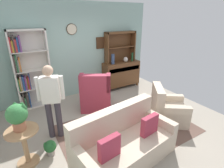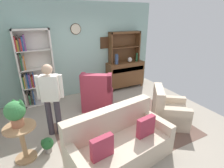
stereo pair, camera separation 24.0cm
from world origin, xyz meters
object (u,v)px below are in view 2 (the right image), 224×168
at_px(vase_round, 130,60).
at_px(person_reading, 51,96).
at_px(sideboard_hutch, 124,43).
at_px(potted_plant_large, 16,112).
at_px(sideboard, 125,74).
at_px(bottle_wine, 137,57).
at_px(armchair_floral, 168,112).
at_px(wingback_chair, 98,95).
at_px(couch_floral, 119,144).
at_px(potted_plant_small, 47,144).
at_px(bookshelf, 33,70).
at_px(vase_tall, 117,59).
at_px(plant_stand, 22,139).

xyz_separation_m(vase_round, person_reading, (-2.83, -1.51, -0.10)).
bearing_deg(sideboard_hutch, potted_plant_large, -147.36).
height_order(sideboard, bottle_wine, bottle_wine).
bearing_deg(armchair_floral, person_reading, 162.13).
bearing_deg(potted_plant_large, armchair_floral, -6.50).
bearing_deg(wingback_chair, couch_floral, -101.45).
height_order(couch_floral, potted_plant_small, couch_floral).
distance_m(sideboard, potted_plant_large, 3.91).
bearing_deg(sideboard, person_reading, -149.73).
distance_m(couch_floral, potted_plant_large, 1.81).
relative_size(potted_plant_small, person_reading, 0.19).
height_order(bookshelf, armchair_floral, bookshelf).
xyz_separation_m(sideboard_hutch, vase_round, (0.13, -0.18, -0.55)).
bearing_deg(vase_tall, bottle_wine, -0.66).
bearing_deg(person_reading, vase_round, 28.07).
relative_size(sideboard, bottle_wine, 4.37).
distance_m(armchair_floral, person_reading, 2.65).
relative_size(vase_tall, couch_floral, 0.17).
distance_m(vase_tall, couch_floral, 3.19).
xyz_separation_m(bookshelf, potted_plant_large, (-0.43, -2.10, -0.09)).
bearing_deg(wingback_chair, vase_tall, 39.72).
relative_size(sideboard_hutch, armchair_floral, 1.03).
distance_m(sideboard_hutch, bottle_wine, 0.66).
relative_size(bookshelf, vase_round, 12.35).
bearing_deg(plant_stand, bottle_wine, 27.94).
height_order(wingback_chair, plant_stand, wingback_chair).
distance_m(sideboard, vase_tall, 0.70).
height_order(bottle_wine, potted_plant_small, bottle_wine).
height_order(plant_stand, potted_plant_small, plant_stand).
height_order(bookshelf, bottle_wine, bookshelf).
bearing_deg(potted_plant_large, vase_tall, 33.47).
xyz_separation_m(sideboard, sideboard_hutch, (0.00, 0.11, 1.05)).
distance_m(bottle_wine, potted_plant_small, 3.98).
bearing_deg(potted_plant_small, vase_tall, 38.17).
bearing_deg(wingback_chair, plant_stand, -149.61).
relative_size(bookshelf, couch_floral, 1.11).
bearing_deg(armchair_floral, vase_tall, 93.61).
bearing_deg(vase_round, bookshelf, 177.12).
relative_size(bookshelf, sideboard, 1.62).
relative_size(bookshelf, person_reading, 1.35).
relative_size(potted_plant_large, potted_plant_small, 1.48).
bearing_deg(wingback_chair, armchair_floral, -49.52).
distance_m(wingback_chair, plant_stand, 2.16).
xyz_separation_m(sideboard, vase_round, (0.13, -0.07, 0.50)).
height_order(armchair_floral, person_reading, person_reading).
distance_m(bottle_wine, potted_plant_large, 4.19).
distance_m(bookshelf, armchair_floral, 3.68).
bearing_deg(bookshelf, couch_floral, -69.91).
height_order(bookshelf, sideboard, bookshelf).
height_order(bookshelf, vase_round, bookshelf).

